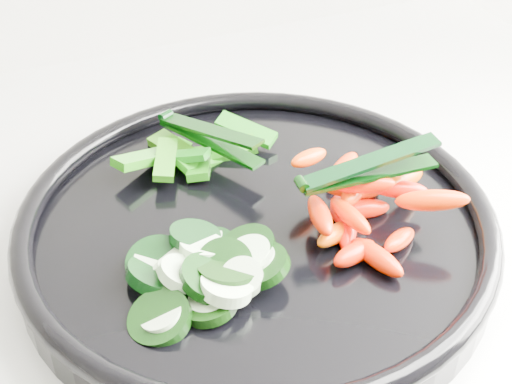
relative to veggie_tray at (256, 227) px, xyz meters
name	(u,v)px	position (x,y,z in m)	size (l,w,h in m)	color
veggie_tray	(256,227)	(0.00, 0.00, 0.00)	(0.49, 0.49, 0.04)	black
cucumber_pile	(194,270)	(-0.06, -0.04, 0.01)	(0.14, 0.11, 0.04)	black
carrot_pile	(364,203)	(0.08, -0.03, 0.02)	(0.12, 0.15, 0.05)	red
pepper_pile	(190,153)	(-0.02, 0.10, 0.01)	(0.15, 0.09, 0.03)	#24750B
tong_carrot	(365,169)	(0.08, -0.03, 0.05)	(0.11, 0.02, 0.02)	black
tong_pepper	(207,135)	(-0.01, 0.10, 0.03)	(0.06, 0.11, 0.02)	black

